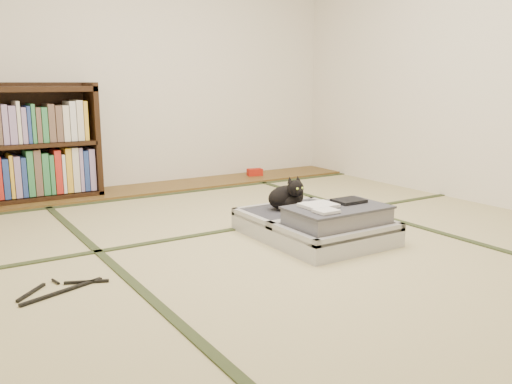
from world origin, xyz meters
TOP-DOWN VIEW (x-y plane):
  - floor at (0.00, 0.00)m, footprint 4.50×4.50m
  - wood_strip at (0.00, 2.00)m, footprint 4.00×0.50m
  - red_item at (1.10, 2.03)m, footprint 0.17×0.12m
  - tatami_borders at (0.00, 0.49)m, footprint 4.00×4.50m
  - suitcase at (0.24, -0.07)m, footprint 0.68×0.90m
  - cat at (0.23, 0.23)m, footprint 0.30×0.30m
  - cable_coil at (0.41, 0.27)m, footprint 0.09×0.09m
  - hanger at (-1.32, -0.09)m, footprint 0.43×0.27m

SIDE VIEW (x-z plane):
  - floor at x=0.00m, z-range 0.00..0.00m
  - tatami_borders at x=0.00m, z-range 0.00..0.01m
  - hanger at x=-1.32m, z-range 0.00..0.01m
  - wood_strip at x=0.00m, z-range 0.00..0.02m
  - red_item at x=1.10m, z-range 0.02..0.09m
  - suitcase at x=0.24m, z-range -0.04..0.23m
  - cable_coil at x=0.41m, z-range 0.13..0.15m
  - cat at x=0.23m, z-range 0.10..0.34m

